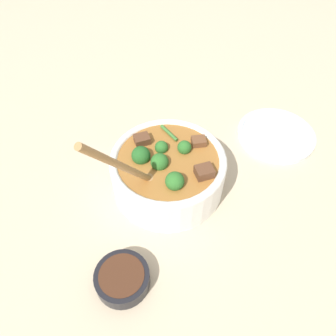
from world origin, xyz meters
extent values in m
plane|color=#C6B293|center=(0.00, 0.00, 0.00)|extent=(4.00, 4.00, 0.00)
cylinder|color=white|center=(0.00, 0.00, 0.04)|extent=(0.23, 0.23, 0.08)
torus|color=white|center=(0.00, 0.00, 0.08)|extent=(0.23, 0.23, 0.02)
cylinder|color=#9E662D|center=(0.00, 0.00, 0.06)|extent=(0.21, 0.21, 0.05)
sphere|color=#2D6B28|center=(0.01, -0.02, 0.09)|extent=(0.04, 0.04, 0.04)
cylinder|color=#6B9956|center=(0.01, -0.02, 0.07)|extent=(0.01, 0.01, 0.02)
sphere|color=#2D6B28|center=(-0.03, -0.01, 0.09)|extent=(0.03, 0.03, 0.03)
cylinder|color=#6B9956|center=(-0.03, -0.01, 0.07)|extent=(0.01, 0.01, 0.01)
sphere|color=#235B23|center=(-0.01, -0.05, 0.09)|extent=(0.04, 0.04, 0.04)
cylinder|color=#6B9956|center=(-0.01, -0.05, 0.07)|extent=(0.01, 0.01, 0.02)
sphere|color=#2D6B28|center=(0.06, 0.00, 0.10)|extent=(0.04, 0.04, 0.04)
cylinder|color=#6B9956|center=(0.06, 0.00, 0.07)|extent=(0.01, 0.01, 0.02)
sphere|color=#2D6B28|center=(-0.02, 0.04, 0.09)|extent=(0.03, 0.03, 0.03)
cylinder|color=#6B9956|center=(-0.02, 0.04, 0.07)|extent=(0.01, 0.01, 0.01)
cube|color=brown|center=(0.05, 0.06, 0.09)|extent=(0.03, 0.04, 0.02)
cube|color=brown|center=(-0.06, -0.04, 0.09)|extent=(0.03, 0.03, 0.02)
cube|color=brown|center=(-0.03, 0.07, 0.09)|extent=(0.03, 0.03, 0.02)
cylinder|color=#3D7533|center=(-0.07, 0.02, 0.09)|extent=(0.05, 0.03, 0.01)
ellipsoid|color=#A87A47|center=(0.04, -0.04, 0.08)|extent=(0.04, 0.03, 0.01)
cylinder|color=#A87A47|center=(0.08, -0.09, 0.18)|extent=(0.10, 0.11, 0.20)
cylinder|color=black|center=(0.19, -0.12, 0.02)|extent=(0.09, 0.09, 0.03)
cylinder|color=#472819|center=(0.19, -0.12, 0.03)|extent=(0.08, 0.08, 0.01)
cylinder|color=white|center=(-0.10, 0.29, 0.01)|extent=(0.19, 0.19, 0.01)
torus|color=white|center=(-0.10, 0.29, 0.01)|extent=(0.18, 0.18, 0.01)
camera|label=1|loc=(0.42, -0.08, 0.57)|focal=35.00mm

